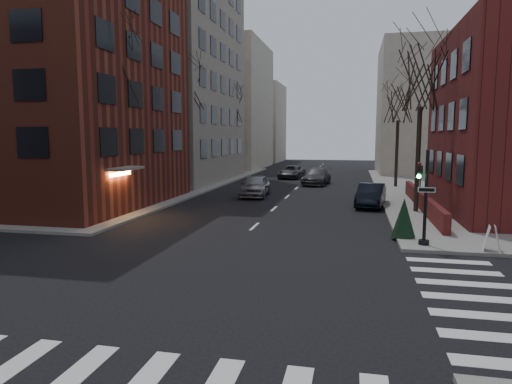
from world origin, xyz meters
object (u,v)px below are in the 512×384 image
traffic_signal (424,204)px  car_lane_far (292,172)px  evergreen_shrub (404,218)px  car_lane_gray (316,177)px  sandwich_board (492,238)px  tree_left_b (187,86)px  parked_sedan (371,195)px  tree_left_a (115,71)px  tree_right_a (421,80)px  tree_right_b (399,103)px  streetlamp_near (177,142)px  streetlamp_far (241,140)px  tree_left_c (231,107)px  car_lane_silver (255,186)px

traffic_signal → car_lane_far: traffic_signal is taller
evergreen_shrub → traffic_signal: bearing=-65.3°
car_lane_gray → evergreen_shrub: (5.78, -23.08, 0.25)m
car_lane_far → sandwich_board: size_ratio=5.02×
tree_left_b → parked_sedan: tree_left_b is taller
tree_left_a → sandwich_board: bearing=-15.9°
tree_left_a → tree_right_a: (17.60, 4.00, -0.44)m
tree_left_a → parked_sedan: bearing=22.5°
parked_sedan → car_lane_gray: bearing=117.2°
tree_left_b → sandwich_board: tree_left_b is taller
tree_left_b → tree_right_a: (17.60, -8.00, -0.88)m
car_lane_far → sandwich_board: 33.47m
tree_left_b → car_lane_gray: size_ratio=1.99×
tree_right_b → streetlamp_near: tree_right_b is taller
streetlamp_far → parked_sedan: (14.40, -21.78, -3.47)m
tree_left_c → streetlamp_far: 4.33m
tree_right_b → streetlamp_far: size_ratio=1.46×
streetlamp_far → evergreen_shrub: bearing=-63.9°
tree_right_a → tree_left_a: bearing=-167.2°
tree_left_a → tree_left_c: 26.00m
tree_left_c → sandwich_board: 37.67m
traffic_signal → parked_sedan: 11.42m
streetlamp_near → tree_left_c: bearing=91.9°
evergreen_shrub → parked_sedan: bearing=96.4°
tree_left_c → parked_sedan: bearing=-52.8°
traffic_signal → car_lane_gray: bearing=104.7°
traffic_signal → tree_left_b: tree_left_b is taller
tree_right_b → car_lane_far: (-10.55, 7.64, -6.88)m
streetlamp_near → tree_right_a: bearing=-13.2°
tree_left_c → car_lane_silver: tree_left_c is taller
streetlamp_near → tree_left_b: bearing=98.5°
tree_right_b → evergreen_shrub: tree_right_b is taller
tree_left_a → tree_left_c: tree_left_a is taller
traffic_signal → streetlamp_near: (-16.14, 13.01, 2.33)m
streetlamp_far → sandwich_board: size_ratio=6.16×
parked_sedan → sandwich_board: (4.30, -11.72, -0.11)m
car_lane_silver → sandwich_board: size_ratio=4.90×
car_lane_gray → sandwich_board: 26.52m
car_lane_gray → car_lane_far: size_ratio=1.06×
streetlamp_near → parked_sedan: size_ratio=1.34×
traffic_signal → tree_right_a: 10.92m
traffic_signal → tree_left_b: (-16.74, 17.01, 7.00)m
traffic_signal → car_lane_far: bearing=107.5°
parked_sedan → car_lane_silver: (-8.69, 3.47, 0.08)m
tree_right_a → streetlamp_far: bearing=125.3°
parked_sedan → sandwich_board: 12.48m
streetlamp_far → car_lane_gray: size_ratio=1.15×
tree_right_a → sandwich_board: (1.70, -9.50, -7.37)m
car_lane_silver → car_lane_gray: bearing=64.0°
tree_left_c → parked_sedan: (15.00, -19.78, -7.26)m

